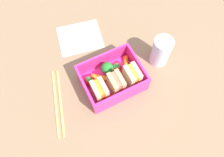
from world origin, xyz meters
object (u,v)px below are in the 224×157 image
object	(u,v)px
sandwich_center	(100,91)
carrot_stick_far_left	(99,77)
folded_napkin	(80,37)
carrot_stick_left	(126,63)
sandwich_left	(132,76)
strawberry_far_left	(117,68)
chopstick_pair	(58,102)
drinking_glass	(161,51)
broccoli_floret	(107,68)
strawberry_left	(89,81)
sandwich_center_left	(116,83)

from	to	relation	value
sandwich_center	carrot_stick_far_left	world-z (taller)	sandwich_center
folded_napkin	carrot_stick_left	bearing A→B (deg)	117.81
sandwich_left	carrot_stick_far_left	size ratio (longest dim) A/B	1.44
strawberry_far_left	chopstick_pair	world-z (taller)	strawberry_far_left
carrot_stick_left	drinking_glass	size ratio (longest dim) A/B	0.40
sandwich_left	broccoli_floret	world-z (taller)	sandwich_left
carrot_stick_far_left	carrot_stick_left	bearing A→B (deg)	-174.90
drinking_glass	chopstick_pair	bearing A→B (deg)	-1.48
strawberry_left	sandwich_center	bearing A→B (deg)	104.16
chopstick_pair	drinking_glass	bearing A→B (deg)	178.52
sandwich_left	sandwich_center_left	xyz separation A→B (cm)	(4.61, 0.00, 0.00)
sandwich_left	carrot_stick_left	size ratio (longest dim) A/B	1.65
sandwich_center	drinking_glass	world-z (taller)	drinking_glass
sandwich_left	strawberry_far_left	xyz separation A→B (cm)	(2.10, -4.56, -1.48)
drinking_glass	broccoli_floret	bearing A→B (deg)	-8.47
sandwich_center_left	drinking_glass	distance (cm)	15.32
carrot_stick_far_left	folded_napkin	xyz separation A→B (cm)	(-0.83, -15.48, -1.74)
sandwich_center_left	carrot_stick_left	world-z (taller)	sandwich_center_left
chopstick_pair	drinking_glass	size ratio (longest dim) A/B	2.03
sandwich_center_left	sandwich_center	world-z (taller)	same
drinking_glass	carrot_stick_far_left	bearing A→B (deg)	-5.30
carrot_stick_left	carrot_stick_far_left	world-z (taller)	carrot_stick_far_left
sandwich_left	sandwich_center_left	bearing A→B (deg)	0.00
strawberry_left	strawberry_far_left	bearing A→B (deg)	-179.26
broccoli_floret	strawberry_left	xyz separation A→B (cm)	(5.64, 0.68, -1.09)
folded_napkin	chopstick_pair	bearing A→B (deg)	50.79
carrot_stick_left	strawberry_left	size ratio (longest dim) A/B	1.10
sandwich_center_left	folded_napkin	distance (cm)	20.50
strawberry_far_left	strawberry_left	xyz separation A→B (cm)	(8.25, 0.11, -0.05)
sandwich_center_left	strawberry_far_left	world-z (taller)	sandwich_center_left
carrot_stick_left	broccoli_floret	bearing A→B (deg)	1.61
strawberry_left	drinking_glass	size ratio (longest dim) A/B	0.36
carrot_stick_left	strawberry_left	xyz separation A→B (cm)	(11.52, 0.84, 0.80)
strawberry_far_left	carrot_stick_far_left	world-z (taller)	strawberry_far_left
broccoli_floret	sandwich_center_left	bearing A→B (deg)	91.06
sandwich_center	carrot_stick_far_left	bearing A→B (deg)	-111.78
sandwich_left	sandwich_center	distance (cm)	9.22
carrot_stick_left	folded_napkin	size ratio (longest dim) A/B	0.29
carrot_stick_left	chopstick_pair	size ratio (longest dim) A/B	0.20
sandwich_left	sandwich_center	xyz separation A→B (cm)	(9.22, 0.00, 0.00)
strawberry_far_left	drinking_glass	world-z (taller)	drinking_glass
sandwich_center	chopstick_pair	size ratio (longest dim) A/B	0.33
carrot_stick_left	strawberry_far_left	bearing A→B (deg)	12.69
carrot_stick_left	carrot_stick_far_left	bearing A→B (deg)	5.10
chopstick_pair	folded_napkin	size ratio (longest dim) A/B	1.45
sandwich_center_left	broccoli_floret	world-z (taller)	sandwich_center_left
sandwich_center_left	drinking_glass	size ratio (longest dim) A/B	0.66
folded_napkin	sandwich_center	bearing A→B (deg)	82.50
carrot_stick_left	drinking_glass	xyz separation A→B (cm)	(-9.26, 2.42, 2.67)
chopstick_pair	folded_napkin	world-z (taller)	chopstick_pair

